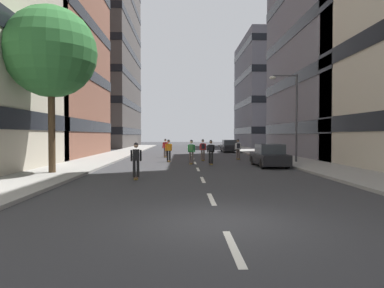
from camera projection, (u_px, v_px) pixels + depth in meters
ground_plane at (193, 158)px, 32.96m from camera, size 145.99×145.99×0.00m
sidewalk_left at (115, 155)px, 35.78m from camera, size 3.62×66.91×0.14m
sidewalk_right at (268, 155)px, 36.21m from camera, size 3.62×66.91×0.14m
lane_markings at (192, 157)px, 34.13m from camera, size 0.16×57.20×0.01m
building_left_far at (95, 43)px, 61.79m from camera, size 13.65×22.93×36.59m
building_right_mid at (358, 38)px, 34.67m from camera, size 13.65×19.59×23.25m
building_right_far at (279, 93)px, 62.92m from camera, size 13.65×18.21×19.10m
parked_car_near at (269, 156)px, 23.58m from camera, size 1.82×4.40×1.52m
parked_car_mid at (229, 146)px, 43.59m from camera, size 1.82×4.40×1.52m
street_tree_near at (51, 52)px, 18.45m from camera, size 4.78×4.78×8.77m
streetlamp_right at (292, 108)px, 26.05m from camera, size 2.13×0.30×6.50m
skater_0 at (165, 147)px, 33.30m from camera, size 0.57×0.92×1.78m
skater_1 at (203, 148)px, 28.95m from camera, size 0.54×0.91×1.78m
skater_2 at (169, 149)px, 27.65m from camera, size 0.56×0.92×1.78m
skater_3 at (211, 151)px, 25.06m from camera, size 0.54×0.91×1.78m
skater_4 at (238, 148)px, 30.36m from camera, size 0.54×0.91×1.78m
skater_5 at (191, 150)px, 25.52m from camera, size 0.56×0.92×1.78m
skater_6 at (136, 159)px, 16.85m from camera, size 0.55×0.92×1.78m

